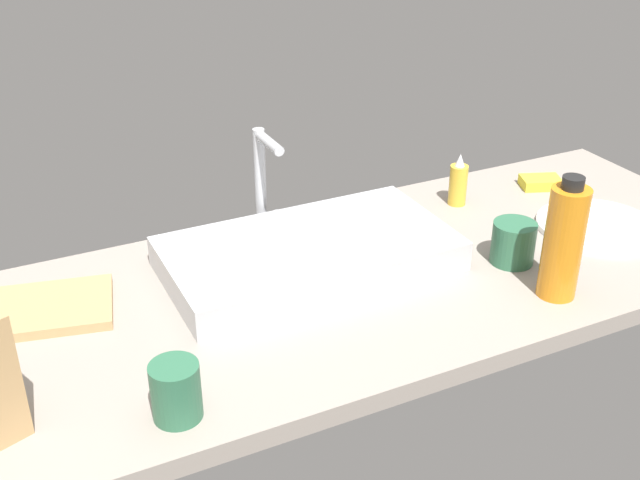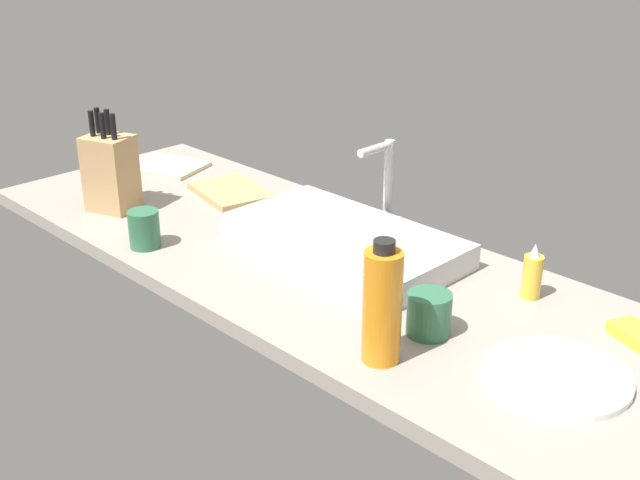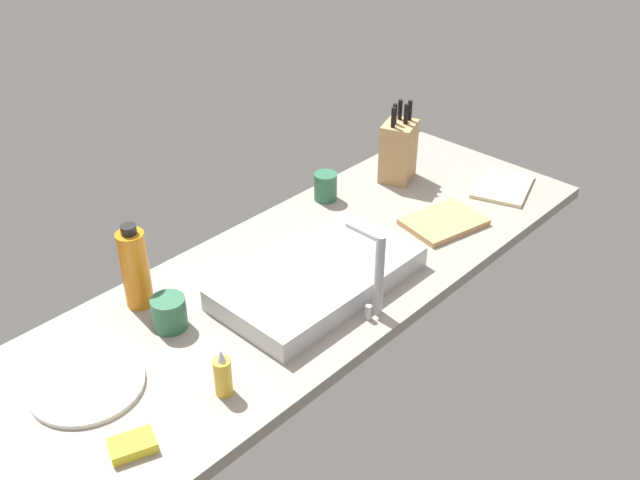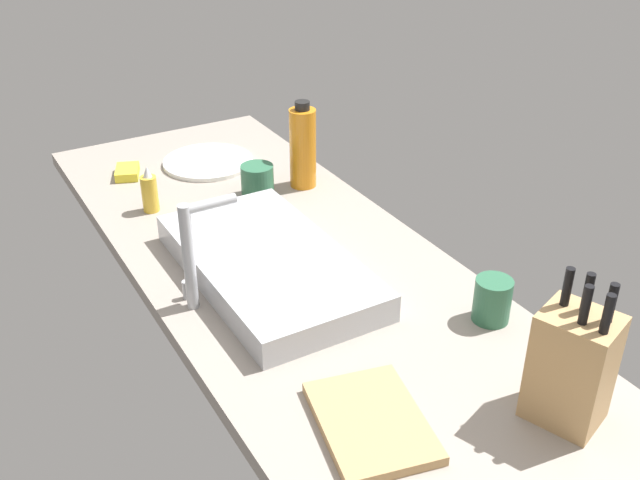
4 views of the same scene
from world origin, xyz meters
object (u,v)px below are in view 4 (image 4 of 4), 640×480
at_px(knife_block, 572,366).
at_px(cutting_board, 371,422).
at_px(sink_basin, 268,265).
at_px(coffee_mug, 492,300).
at_px(faucet, 193,248).
at_px(ceramic_cup, 257,181).
at_px(dish_sponge, 127,172).
at_px(dinner_plate, 208,162).
at_px(soap_bottle, 150,192).
at_px(water_bottle, 303,147).

bearing_deg(knife_block, cutting_board, 44.58).
relative_size(sink_basin, coffee_mug, 6.11).
distance_m(faucet, ceramic_cup, 0.51).
bearing_deg(knife_block, coffee_mug, -36.54).
bearing_deg(coffee_mug, sink_basin, 40.81).
relative_size(knife_block, dish_sponge, 2.91).
distance_m(dinner_plate, coffee_mug, 0.99).
height_order(sink_basin, dish_sponge, sink_basin).
bearing_deg(faucet, dinner_plate, -24.13).
relative_size(cutting_board, dish_sponge, 2.52).
height_order(soap_bottle, dinner_plate, soap_bottle).
bearing_deg(knife_block, water_bottle, -23.36).
relative_size(sink_basin, water_bottle, 2.35).
distance_m(cutting_board, dish_sponge, 1.13).
distance_m(cutting_board, dinner_plate, 1.11).
bearing_deg(ceramic_cup, sink_basin, 157.33).
height_order(coffee_mug, ceramic_cup, coffee_mug).
bearing_deg(water_bottle, knife_block, 176.62).
bearing_deg(ceramic_cup, cutting_board, 166.08).
relative_size(dinner_plate, coffee_mug, 2.83).
height_order(ceramic_cup, dish_sponge, ceramic_cup).
xyz_separation_m(soap_bottle, ceramic_cup, (-0.06, -0.27, -0.01)).
height_order(water_bottle, ceramic_cup, water_bottle).
xyz_separation_m(coffee_mug, dish_sponge, (1.00, 0.41, -0.03)).
bearing_deg(faucet, knife_block, -146.51).
xyz_separation_m(faucet, dish_sponge, (0.67, -0.06, -0.12)).
relative_size(cutting_board, coffee_mug, 2.55).
xyz_separation_m(cutting_board, dinner_plate, (1.10, -0.18, -0.00)).
distance_m(soap_bottle, dinner_plate, 0.31).
xyz_separation_m(knife_block, dinner_plate, (1.23, 0.11, -0.10)).
relative_size(sink_basin, faucet, 2.41).
xyz_separation_m(sink_basin, knife_block, (-0.61, -0.23, 0.07)).
height_order(knife_block, cutting_board, knife_block).
relative_size(faucet, coffee_mug, 2.54).
bearing_deg(dish_sponge, soap_bottle, 177.32).
bearing_deg(soap_bottle, faucet, 173.10).
xyz_separation_m(soap_bottle, water_bottle, (-0.06, -0.40, 0.06)).
bearing_deg(dinner_plate, faucet, 155.87).
bearing_deg(ceramic_cup, soap_bottle, 78.02).
relative_size(knife_block, soap_bottle, 2.19).
relative_size(sink_basin, dinner_plate, 2.16).
relative_size(faucet, dish_sponge, 2.51).
bearing_deg(dinner_plate, soap_bottle, 130.15).
xyz_separation_m(sink_basin, water_bottle, (0.36, -0.28, 0.08)).
bearing_deg(knife_block, faucet, 13.52).
distance_m(water_bottle, dish_sponge, 0.49).
bearing_deg(knife_block, ceramic_cup, -15.66).
xyz_separation_m(sink_basin, cutting_board, (-0.48, 0.06, -0.02)).
relative_size(faucet, ceramic_cup, 2.69).
bearing_deg(sink_basin, faucet, 97.29).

